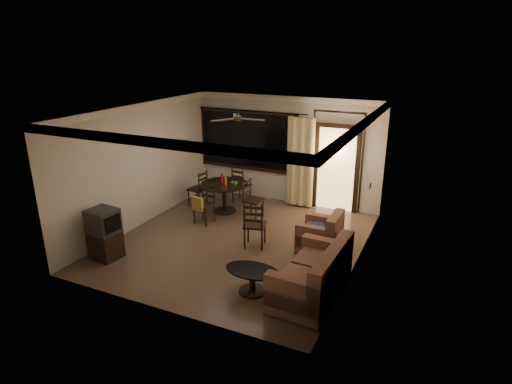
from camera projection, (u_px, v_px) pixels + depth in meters
The scene contains 12 objects.
ground at pixel (239, 241), 9.22m from camera, with size 5.50×5.50×0.00m, color #7F6651.
room_shell at pixel (295, 144), 9.90m from camera, with size 5.50×6.70×5.50m.
dining_table at pixel (224, 189), 10.67m from camera, with size 1.19×1.19×0.96m.
dining_chair_west at pixel (198, 195), 11.17m from camera, with size 0.46×0.46×0.95m.
dining_chair_east at pixel (253, 207), 10.37m from camera, with size 0.46×0.46×0.95m.
dining_chair_south at pixel (204, 211), 10.06m from camera, with size 0.46×0.51×0.95m.
dining_chair_north at pixel (241, 192), 11.41m from camera, with size 0.46×0.46×0.95m.
tv_cabinet at pixel (105, 234), 8.36m from camera, with size 0.58×0.53×1.02m.
sofa at pixel (315, 277), 7.09m from camera, with size 1.00×1.76×0.92m.
armchair at pixel (322, 235), 8.72m from camera, with size 0.80×0.80×0.81m.
coffee_table at pixel (252, 277), 7.26m from camera, with size 0.97×0.58×0.43m.
side_chair at pixel (255, 233), 8.90m from camera, with size 0.54×0.54×1.01m.
Camera 1 is at (3.85, -7.43, 4.05)m, focal length 30.00 mm.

